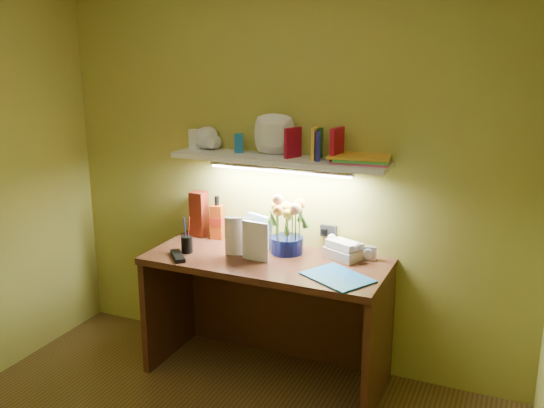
# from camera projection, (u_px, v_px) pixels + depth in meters

# --- Properties ---
(desk) EXTENTS (1.40, 0.60, 0.75)m
(desk) POSITION_uv_depth(u_px,v_px,m) (266.00, 318.00, 3.59)
(desk) COLOR #3D1E10
(desk) RESTS_ON ground
(flower_bouquet) EXTENTS (0.25, 0.25, 0.34)m
(flower_bouquet) POSITION_uv_depth(u_px,v_px,m) (287.00, 225.00, 3.55)
(flower_bouquet) COLOR #060C3A
(flower_bouquet) RESTS_ON desk
(telephone) EXTENTS (0.25, 0.22, 0.12)m
(telephone) POSITION_uv_depth(u_px,v_px,m) (344.00, 248.00, 3.49)
(telephone) COLOR #F8E3CE
(telephone) RESTS_ON desk
(desk_clock) EXTENTS (0.09, 0.05, 0.08)m
(desk_clock) POSITION_uv_depth(u_px,v_px,m) (369.00, 253.00, 3.47)
(desk_clock) COLOR #AEAEB2
(desk_clock) RESTS_ON desk
(whisky_bottle) EXTENTS (0.09, 0.09, 0.28)m
(whisky_bottle) POSITION_uv_depth(u_px,v_px,m) (217.00, 217.00, 3.82)
(whisky_bottle) COLOR #AE3D0E
(whisky_bottle) RESTS_ON desk
(whisky_box) EXTENTS (0.10, 0.10, 0.29)m
(whisky_box) POSITION_uv_depth(u_px,v_px,m) (199.00, 214.00, 3.87)
(whisky_box) COLOR #5B190B
(whisky_box) RESTS_ON desk
(pen_cup) EXTENTS (0.07, 0.07, 0.17)m
(pen_cup) POSITION_uv_depth(u_px,v_px,m) (187.00, 239.00, 3.58)
(pen_cup) COLOR black
(pen_cup) RESTS_ON desk
(art_card) EXTENTS (0.19, 0.11, 0.19)m
(art_card) POSITION_uv_depth(u_px,v_px,m) (259.00, 231.00, 3.69)
(art_card) COLOR white
(art_card) RESTS_ON desk
(tv_remote) EXTENTS (0.17, 0.18, 0.02)m
(tv_remote) POSITION_uv_depth(u_px,v_px,m) (178.00, 256.00, 3.51)
(tv_remote) COLOR black
(tv_remote) RESTS_ON desk
(blue_folder) EXTENTS (0.42, 0.39, 0.01)m
(blue_folder) POSITION_uv_depth(u_px,v_px,m) (338.00, 277.00, 3.21)
(blue_folder) COLOR #1B6CB4
(blue_folder) RESTS_ON desk
(desk_book_a) EXTENTS (0.17, 0.07, 0.23)m
(desk_book_a) POSITION_uv_depth(u_px,v_px,m) (225.00, 236.00, 3.52)
(desk_book_a) COLOR white
(desk_book_a) RESTS_ON desk
(desk_book_b) EXTENTS (0.17, 0.03, 0.23)m
(desk_book_b) POSITION_uv_depth(u_px,v_px,m) (242.00, 239.00, 3.47)
(desk_book_b) COLOR white
(desk_book_b) RESTS_ON desk
(wall_shelf) EXTENTS (1.31, 0.34, 0.22)m
(wall_shelf) POSITION_uv_depth(u_px,v_px,m) (280.00, 154.00, 3.51)
(wall_shelf) COLOR white
(wall_shelf) RESTS_ON ground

